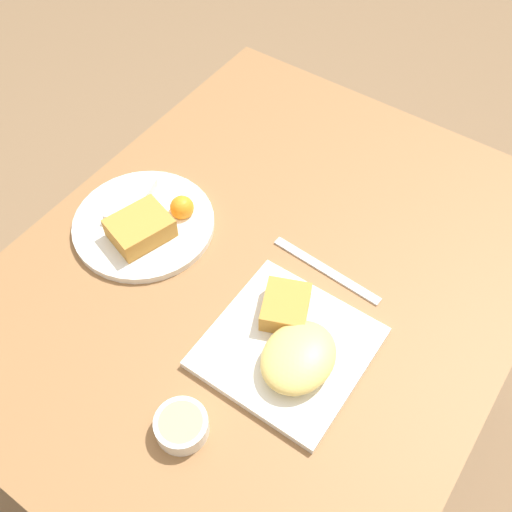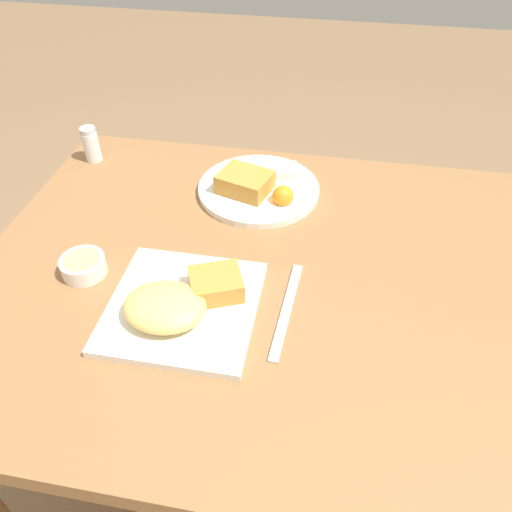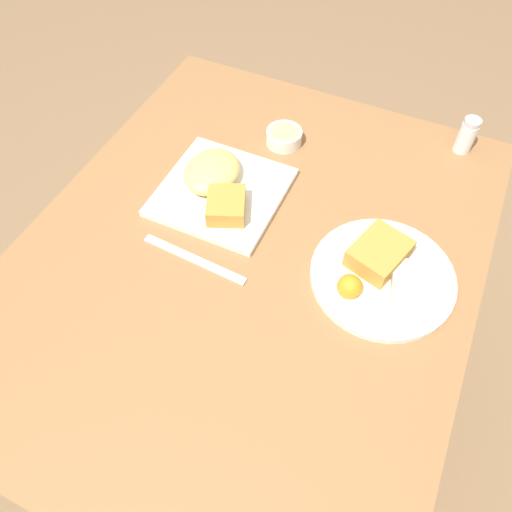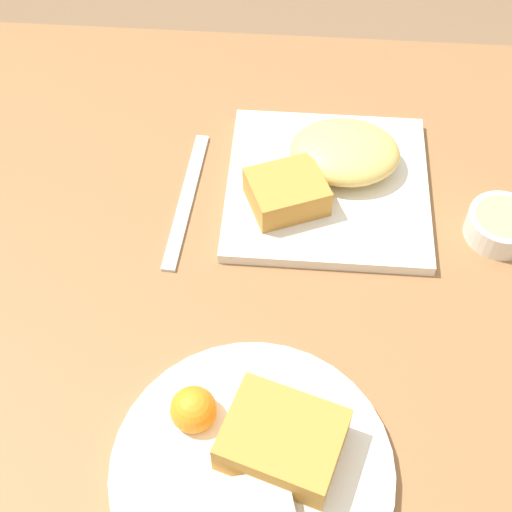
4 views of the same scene
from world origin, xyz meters
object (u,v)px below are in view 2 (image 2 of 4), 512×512
plate_square_near (181,304)px  sauce_ramekin (83,265)px  salt_shaker (91,146)px  butter_knife (287,310)px  plate_oval_far (258,186)px

plate_square_near → sauce_ramekin: (-0.20, 0.06, -0.00)m
salt_shaker → butter_knife: bearing=-37.4°
butter_knife → sauce_ramekin: bearing=89.4°
plate_square_near → plate_oval_far: size_ratio=0.93×
salt_shaker → butter_knife: (0.50, -0.39, -0.03)m
plate_oval_far → butter_knife: 0.34m
sauce_ramekin → salt_shaker: 0.39m
plate_square_near → salt_shaker: size_ratio=2.97×
sauce_ramekin → butter_knife: 0.36m
sauce_ramekin → butter_knife: (0.36, -0.03, -0.01)m
plate_square_near → butter_knife: 0.17m
butter_knife → plate_oval_far: bearing=21.5°
sauce_ramekin → butter_knife: bearing=-4.0°
sauce_ramekin → butter_knife: size_ratio=0.36×
salt_shaker → plate_square_near: bearing=-51.3°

